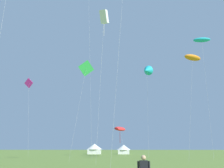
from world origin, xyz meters
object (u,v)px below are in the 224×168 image
Objects in this scene: kite_white_box at (104,17)px; kite_green_diamond at (86,69)px; kite_red_parafoil at (120,129)px; festival_tent_left at (124,149)px; kite_magenta_diamond at (29,84)px; kite_cyan_delta at (147,70)px; kite_orange_parafoil at (193,58)px; festival_tent_right at (94,148)px; kite_cyan_parafoil at (202,40)px.

kite_white_box is 1.31× the size of kite_green_diamond.
kite_red_parafoil reaches higher than festival_tent_left.
kite_cyan_delta is at bearing -5.44° from kite_magenta_diamond.
kite_green_diamond is 0.94× the size of kite_orange_parafoil.
kite_red_parafoil is at bearing -64.02° from festival_tent_right.
kite_cyan_delta is 13.95m from kite_orange_parafoil.
festival_tent_right is at bearing 121.25° from kite_cyan_delta.
kite_magenta_diamond is at bearing 174.56° from kite_cyan_delta.
kite_white_box is at bearing -93.56° from festival_tent_left.
kite_white_box is 3.08× the size of kite_red_parafoil.
kite_white_box is (-8.24, -20.21, 1.84)m from kite_cyan_delta.
festival_tent_left is (-12.25, 36.04, -15.75)m from kite_orange_parafoil.
kite_green_diamond is (-3.72, 7.62, -5.49)m from kite_white_box.
kite_cyan_delta reaches higher than festival_tent_left.
festival_tent_left is at bearing 116.35° from kite_cyan_parafoil.
kite_magenta_diamond reaches higher than kite_red_parafoil.
kite_cyan_parafoil reaches higher than kite_white_box.
kite_cyan_delta is 32.95m from festival_tent_right.
kite_cyan_delta is at bearing 119.26° from kite_orange_parafoil.
kite_white_box is (-18.48, -12.42, -1.80)m from kite_cyan_parafoil.
kite_cyan_parafoil reaches higher than kite_magenta_diamond.
kite_red_parafoil is at bearing -93.00° from festival_tent_left.
kite_cyan_delta is at bearing 46.46° from kite_green_diamond.
kite_cyan_delta is 28.56m from kite_magenta_diamond.
kite_cyan_delta is at bearing 67.82° from kite_white_box.
kite_orange_parafoil is (15.00, 8.13, -3.57)m from kite_white_box.
festival_tent_left is (0.88, 16.79, -4.87)m from kite_red_parafoil.
kite_orange_parafoil is (-3.48, -4.29, -5.38)m from kite_cyan_parafoil.
kite_cyan_parafoil is 27.64m from kite_red_parafoil.
kite_green_diamond is at bearing -100.04° from festival_tent_left.
kite_white_box is 31.03m from kite_red_parafoil.
festival_tent_right is at bearing 120.60° from kite_orange_parafoil.
kite_orange_parafoil is at bearing -60.74° from kite_cyan_delta.
kite_red_parafoil is 19.25m from festival_tent_right.
kite_green_diamond is at bearing -133.54° from kite_cyan_delta.
festival_tent_left is (9.06, 0.00, -0.19)m from festival_tent_right.
kite_magenta_diamond reaches higher than kite_orange_parafoil.
kite_magenta_diamond is 1.03× the size of kite_orange_parafoil.
kite_cyan_delta is 1.21× the size of kite_green_diamond.
kite_green_diamond is (-11.96, -12.59, -3.65)m from kite_cyan_delta.
kite_green_diamond is at bearing -43.01° from kite_magenta_diamond.
kite_cyan_parafoil is 4.84× the size of festival_tent_right.
kite_white_box is at bearing -81.87° from festival_tent_right.
kite_red_parafoil reaches higher than festival_tent_right.
kite_white_box is at bearing -63.94° from kite_green_diamond.
kite_cyan_parafoil is 23.86m from kite_green_diamond.
kite_orange_parafoil reaches higher than kite_green_diamond.
kite_cyan_parafoil is 40.40m from kite_magenta_diamond.
kite_cyan_delta is 15.85m from kite_red_parafoil.
kite_red_parafoil is at bearing 74.20° from kite_green_diamond.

